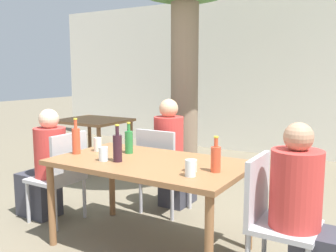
# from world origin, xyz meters

# --- Properties ---
(ground_plane) EXTENTS (30.00, 30.00, 0.00)m
(ground_plane) POSITION_xyz_m (0.00, 0.00, 0.00)
(ground_plane) COLOR #706651
(cafe_building_wall) EXTENTS (10.00, 0.08, 2.80)m
(cafe_building_wall) POSITION_xyz_m (0.00, 4.11, 1.40)
(cafe_building_wall) COLOR white
(cafe_building_wall) RESTS_ON ground_plane
(dining_table_front) EXTENTS (1.58, 0.91, 0.75)m
(dining_table_front) POSITION_xyz_m (0.00, 0.00, 0.67)
(dining_table_front) COLOR brown
(dining_table_front) RESTS_ON ground_plane
(dining_table_back) EXTENTS (0.99, 0.86, 0.75)m
(dining_table_back) POSITION_xyz_m (-2.24, 1.79, 0.64)
(dining_table_back) COLOR brown
(dining_table_back) RESTS_ON ground_plane
(patio_chair_0) EXTENTS (0.44, 0.44, 0.89)m
(patio_chair_0) POSITION_xyz_m (-1.02, 0.00, 0.50)
(patio_chair_0) COLOR #B2B2B7
(patio_chair_0) RESTS_ON ground_plane
(patio_chair_1) EXTENTS (0.44, 0.44, 0.89)m
(patio_chair_1) POSITION_xyz_m (1.02, 0.00, 0.50)
(patio_chair_1) COLOR #B2B2B7
(patio_chair_1) RESTS_ON ground_plane
(patio_chair_2) EXTENTS (0.44, 0.44, 0.89)m
(patio_chair_2) POSITION_xyz_m (-0.32, 0.69, 0.50)
(patio_chair_2) COLOR #B2B2B7
(patio_chair_2) RESTS_ON ground_plane
(person_seated_0) EXTENTS (0.55, 0.31, 1.11)m
(person_seated_0) POSITION_xyz_m (-1.26, -0.00, 0.49)
(person_seated_0) COLOR #383842
(person_seated_0) RESTS_ON ground_plane
(person_seated_1) EXTENTS (0.57, 0.34, 1.14)m
(person_seated_1) POSITION_xyz_m (1.26, -0.00, 0.51)
(person_seated_1) COLOR #383842
(person_seated_1) RESTS_ON ground_plane
(person_seated_2) EXTENTS (0.31, 0.56, 1.19)m
(person_seated_2) POSITION_xyz_m (-0.32, 0.92, 0.52)
(person_seated_2) COLOR #383842
(person_seated_2) RESTS_ON ground_plane
(green_bottle_0) EXTENTS (0.07, 0.07, 0.28)m
(green_bottle_0) POSITION_xyz_m (-0.31, 0.14, 0.85)
(green_bottle_0) COLOR #287A38
(green_bottle_0) RESTS_ON dining_table_front
(soda_bottle_1) EXTENTS (0.07, 0.07, 0.26)m
(soda_bottle_1) POSITION_xyz_m (0.61, -0.04, 0.85)
(soda_bottle_1) COLOR #DB4C2D
(soda_bottle_1) RESTS_ON dining_table_front
(soda_bottle_2) EXTENTS (0.07, 0.07, 0.32)m
(soda_bottle_2) POSITION_xyz_m (-0.70, -0.11, 0.87)
(soda_bottle_2) COLOR #DB4C2D
(soda_bottle_2) RESTS_ON dining_table_front
(wine_bottle_3) EXTENTS (0.07, 0.07, 0.31)m
(wine_bottle_3) POSITION_xyz_m (-0.20, -0.16, 0.86)
(wine_bottle_3) COLOR #331923
(wine_bottle_3) RESTS_ON dining_table_front
(drinking_glass_0) EXTENTS (0.08, 0.08, 0.12)m
(drinking_glass_0) POSITION_xyz_m (-0.32, -0.20, 0.80)
(drinking_glass_0) COLOR silver
(drinking_glass_0) RESTS_ON dining_table_front
(drinking_glass_1) EXTENTS (0.08, 0.08, 0.09)m
(drinking_glass_1) POSITION_xyz_m (0.45, -0.11, 0.79)
(drinking_glass_1) COLOR silver
(drinking_glass_1) RESTS_ON dining_table_front
(drinking_glass_2) EXTENTS (0.07, 0.07, 0.13)m
(drinking_glass_2) POSITION_xyz_m (-0.61, 0.07, 0.81)
(drinking_glass_2) COLOR silver
(drinking_glass_2) RESTS_ON dining_table_front
(drinking_glass_3) EXTENTS (0.08, 0.08, 0.12)m
(drinking_glass_3) POSITION_xyz_m (0.50, -0.23, 0.80)
(drinking_glass_3) COLOR silver
(drinking_glass_3) RESTS_ON dining_table_front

